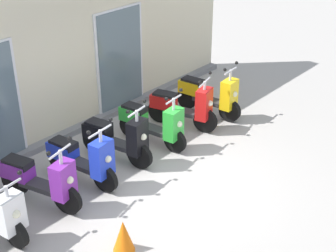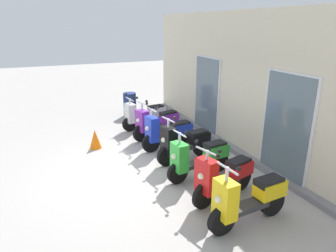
# 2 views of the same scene
# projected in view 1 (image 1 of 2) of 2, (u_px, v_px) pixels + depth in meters

# --- Properties ---
(ground_plane) EXTENTS (40.00, 40.00, 0.00)m
(ground_plane) POSITION_uv_depth(u_px,v_px,m) (165.00, 183.00, 8.76)
(ground_plane) COLOR #A8A39E
(storefront_facade) EXTENTS (10.06, 0.50, 3.52)m
(storefront_facade) POSITION_uv_depth(u_px,v_px,m) (53.00, 54.00, 9.60)
(storefront_facade) COLOR beige
(storefront_facade) RESTS_ON ground_plane
(scooter_purple) EXTENTS (0.70, 1.58, 1.26)m
(scooter_purple) POSITION_uv_depth(u_px,v_px,m) (40.00, 179.00, 8.00)
(scooter_purple) COLOR black
(scooter_purple) RESTS_ON ground_plane
(scooter_blue) EXTENTS (0.60, 1.55, 1.28)m
(scooter_blue) POSITION_uv_depth(u_px,v_px,m) (82.00, 158.00, 8.56)
(scooter_blue) COLOR black
(scooter_blue) RESTS_ON ground_plane
(scooter_black) EXTENTS (0.62, 1.54, 1.27)m
(scooter_black) POSITION_uv_depth(u_px,v_px,m) (117.00, 138.00, 9.19)
(scooter_black) COLOR black
(scooter_black) RESTS_ON ground_plane
(scooter_green) EXTENTS (0.56, 1.57, 1.24)m
(scooter_green) POSITION_uv_depth(u_px,v_px,m) (153.00, 123.00, 9.73)
(scooter_green) COLOR black
(scooter_green) RESTS_ON ground_plane
(scooter_red) EXTENTS (0.74, 1.54, 1.24)m
(scooter_red) POSITION_uv_depth(u_px,v_px,m) (184.00, 106.00, 10.36)
(scooter_red) COLOR black
(scooter_red) RESTS_ON ground_plane
(scooter_yellow) EXTENTS (0.55, 1.59, 1.29)m
(scooter_yellow) POSITION_uv_depth(u_px,v_px,m) (210.00, 95.00, 10.88)
(scooter_yellow) COLOR black
(scooter_yellow) RESTS_ON ground_plane
(traffic_cone) EXTENTS (0.32, 0.32, 0.52)m
(traffic_cone) POSITION_uv_depth(u_px,v_px,m) (123.00, 236.00, 7.12)
(traffic_cone) COLOR orange
(traffic_cone) RESTS_ON ground_plane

